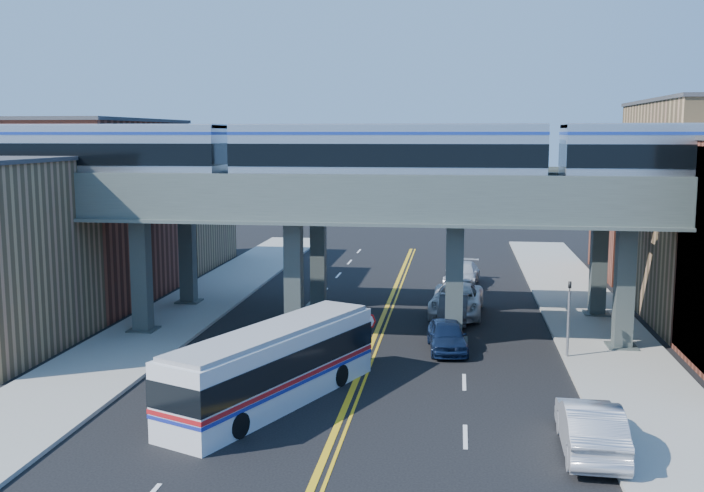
{
  "coord_description": "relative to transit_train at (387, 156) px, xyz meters",
  "views": [
    {
      "loc": [
        4.1,
        -29.89,
        10.27
      ],
      "look_at": [
        -0.75,
        5.78,
        5.11
      ],
      "focal_mm": 40.0,
      "sensor_mm": 36.0,
      "label": 1
    }
  ],
  "objects": [
    {
      "name": "ground",
      "position": [
        -0.64,
        -8.0,
        -9.24
      ],
      "size": [
        120.0,
        120.0,
        0.0
      ],
      "primitive_type": "plane",
      "color": "black",
      "rests_on": "ground"
    },
    {
      "name": "sidewalk_west",
      "position": [
        -12.14,
        2.0,
        -9.16
      ],
      "size": [
        5.0,
        70.0,
        0.16
      ],
      "primitive_type": "cube",
      "color": "gray",
      "rests_on": "ground"
    },
    {
      "name": "sidewalk_east",
      "position": [
        10.86,
        2.0,
        -9.16
      ],
      "size": [
        5.0,
        70.0,
        0.16
      ],
      "primitive_type": "cube",
      "color": "gray",
      "rests_on": "ground"
    },
    {
      "name": "building_west_b",
      "position": [
        -19.14,
        8.0,
        -3.74
      ],
      "size": [
        8.0,
        14.0,
        11.0
      ],
      "primitive_type": "cube",
      "color": "brown",
      "rests_on": "ground"
    },
    {
      "name": "building_west_c",
      "position": [
        -19.14,
        21.0,
        -5.24
      ],
      "size": [
        8.0,
        10.0,
        8.0
      ],
      "primitive_type": "cube",
      "color": "#93754C",
      "rests_on": "ground"
    },
    {
      "name": "building_east_c",
      "position": [
        17.86,
        21.0,
        -4.74
      ],
      "size": [
        8.0,
        10.0,
        9.0
      ],
      "primitive_type": "cube",
      "color": "brown",
      "rests_on": "ground"
    },
    {
      "name": "elevated_viaduct_near",
      "position": [
        -0.64,
        0.0,
        -2.77
      ],
      "size": [
        52.0,
        3.6,
        7.4
      ],
      "color": "#3C4644",
      "rests_on": "ground"
    },
    {
      "name": "elevated_viaduct_far",
      "position": [
        -0.64,
        7.0,
        -2.77
      ],
      "size": [
        52.0,
        3.6,
        7.4
      ],
      "color": "#3C4644",
      "rests_on": "ground"
    },
    {
      "name": "transit_train",
      "position": [
        0.0,
        0.0,
        0.0
      ],
      "size": [
        46.53,
        2.92,
        3.4
      ],
      "color": "black",
      "rests_on": "elevated_viaduct_near"
    },
    {
      "name": "stop_sign",
      "position": [
        -0.34,
        -5.0,
        -7.48
      ],
      "size": [
        0.76,
        0.09,
        2.63
      ],
      "color": "slate",
      "rests_on": "ground"
    },
    {
      "name": "traffic_signal",
      "position": [
        8.56,
        -2.0,
        -6.94
      ],
      "size": [
        0.15,
        0.18,
        4.1
      ],
      "color": "slate",
      "rests_on": "ground"
    },
    {
      "name": "transit_bus",
      "position": [
        -3.42,
        -9.53,
        -7.8
      ],
      "size": [
        6.54,
        10.94,
        2.8
      ],
      "rotation": [
        0.0,
        0.0,
        1.16
      ],
      "color": "silver",
      "rests_on": "ground"
    },
    {
      "name": "car_lane_a",
      "position": [
        3.07,
        -1.23,
        -8.5
      ],
      "size": [
        2.18,
        4.49,
        1.48
      ],
      "primitive_type": "imported",
      "rotation": [
        0.0,
        0.0,
        0.1
      ],
      "color": "#111F40",
      "rests_on": "ground"
    },
    {
      "name": "car_lane_b",
      "position": [
        3.33,
        4.68,
        -8.5
      ],
      "size": [
        1.75,
        4.52,
        1.47
      ],
      "primitive_type": "imported",
      "rotation": [
        0.0,
        0.0,
        -0.04
      ],
      "color": "#333336",
      "rests_on": "ground"
    },
    {
      "name": "car_lane_c",
      "position": [
        3.49,
        6.4,
        -8.37
      ],
      "size": [
        3.25,
        6.39,
        1.73
      ],
      "primitive_type": "imported",
      "rotation": [
        0.0,
        0.0,
        -0.06
      ],
      "color": "silver",
      "rests_on": "ground"
    },
    {
      "name": "car_lane_d",
      "position": [
        3.82,
        15.41,
        -8.47
      ],
      "size": [
        2.72,
        5.51,
        1.54
      ],
      "primitive_type": "imported",
      "rotation": [
        0.0,
        0.0,
        -0.11
      ],
      "color": "silver",
      "rests_on": "ground"
    },
    {
      "name": "car_parked_curb",
      "position": [
        7.86,
        -12.79,
        -8.38
      ],
      "size": [
        1.95,
        5.25,
        1.72
      ],
      "primitive_type": "imported",
      "rotation": [
        0.0,
        0.0,
        3.12
      ],
      "color": "#B0AFB4",
      "rests_on": "ground"
    }
  ]
}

